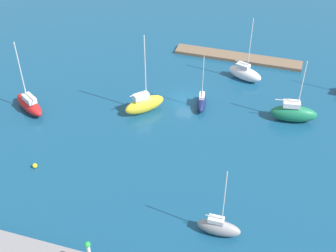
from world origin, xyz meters
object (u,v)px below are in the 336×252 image
at_px(sailboat_green_far_north, 293,113).
at_px(sailboat_white_lone_south, 245,73).
at_px(mooring_buoy_yellow, 35,166).
at_px(sailboat_gray_by_breakwater, 219,227).
at_px(sailboat_yellow_far_south, 144,104).
at_px(sailboat_navy_near_pier, 202,102).
at_px(sailboat_red_mid_basin, 29,104).
at_px(pier_dock, 238,57).

bearing_deg(sailboat_green_far_north, sailboat_white_lone_south, 124.67).
relative_size(sailboat_white_lone_south, mooring_buoy_yellow, 17.11).
distance_m(sailboat_gray_by_breakwater, sailboat_green_far_north, 23.42).
distance_m(sailboat_yellow_far_south, sailboat_gray_by_breakwater, 23.79).
bearing_deg(sailboat_navy_near_pier, sailboat_white_lone_south, 142.71).
bearing_deg(sailboat_red_mid_basin, sailboat_white_lone_south, -116.51).
height_order(sailboat_gray_by_breakwater, sailboat_navy_near_pier, sailboat_gray_by_breakwater).
bearing_deg(sailboat_yellow_far_south, sailboat_white_lone_south, -0.76).
bearing_deg(sailboat_white_lone_south, sailboat_red_mid_basin, -128.90).
xyz_separation_m(pier_dock, mooring_buoy_yellow, (19.60, 34.29, 0.03)).
bearing_deg(pier_dock, sailboat_navy_near_pier, 80.32).
distance_m(sailboat_gray_by_breakwater, sailboat_white_lone_south, 31.61).
relative_size(pier_dock, sailboat_red_mid_basin, 1.99).
height_order(sailboat_navy_near_pier, sailboat_red_mid_basin, sailboat_red_mid_basin).
distance_m(pier_dock, sailboat_red_mid_basin, 35.48).
distance_m(sailboat_white_lone_south, sailboat_green_far_north, 12.13).
bearing_deg(sailboat_green_far_north, sailboat_yellow_far_south, -177.32).
distance_m(pier_dock, sailboat_gray_by_breakwater, 38.00).
height_order(sailboat_navy_near_pier, sailboat_green_far_north, sailboat_green_far_north).
distance_m(pier_dock, sailboat_green_far_north, 18.36).
xyz_separation_m(sailboat_navy_near_pier, sailboat_green_far_north, (-13.11, -0.53, 0.48)).
height_order(sailboat_white_lone_south, sailboat_red_mid_basin, sailboat_red_mid_basin).
relative_size(sailboat_yellow_far_south, sailboat_red_mid_basin, 1.11).
distance_m(sailboat_gray_by_breakwater, sailboat_navy_near_pier, 23.27).
bearing_deg(mooring_buoy_yellow, sailboat_green_far_north, -147.38).
distance_m(sailboat_white_lone_south, sailboat_red_mid_basin, 33.51).
bearing_deg(sailboat_gray_by_breakwater, sailboat_navy_near_pier, 107.19).
relative_size(sailboat_gray_by_breakwater, sailboat_red_mid_basin, 0.85).
relative_size(pier_dock, sailboat_gray_by_breakwater, 2.35).
xyz_separation_m(sailboat_yellow_far_south, mooring_buoy_yellow, (9.29, 15.15, -1.07)).
height_order(sailboat_gray_by_breakwater, sailboat_green_far_north, sailboat_green_far_north).
bearing_deg(sailboat_gray_by_breakwater, sailboat_green_far_north, 74.55).
xyz_separation_m(sailboat_white_lone_south, mooring_buoy_yellow, (21.76, 28.09, -0.87)).
distance_m(sailboat_green_far_north, mooring_buoy_yellow, 35.69).
height_order(sailboat_green_far_north, mooring_buoy_yellow, sailboat_green_far_north).
height_order(sailboat_yellow_far_south, sailboat_navy_near_pier, sailboat_yellow_far_south).
xyz_separation_m(sailboat_white_lone_south, sailboat_navy_near_pier, (4.82, 9.39, -0.31)).
distance_m(pier_dock, sailboat_navy_near_pier, 15.83).
distance_m(pier_dock, sailboat_white_lone_south, 6.63).
bearing_deg(pier_dock, sailboat_gray_by_breakwater, 96.85).
xyz_separation_m(sailboat_green_far_north, mooring_buoy_yellow, (30.05, 19.23, -1.04)).
distance_m(sailboat_white_lone_south, mooring_buoy_yellow, 35.54).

